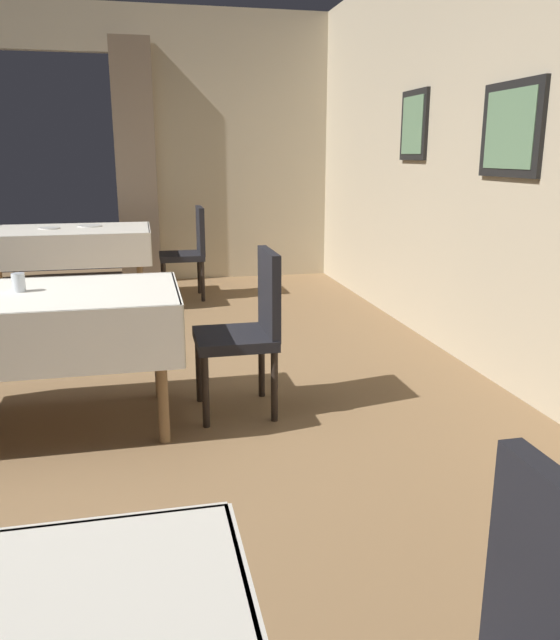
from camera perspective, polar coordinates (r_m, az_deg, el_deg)
name	(u,v)px	position (r m, az deg, el deg)	size (l,w,h in m)	color
wall_right	(541,144)	(4.01, 22.61, 14.55)	(0.16, 8.40, 3.00)	beige
wall_back	(49,146)	(7.55, -20.22, 14.55)	(6.40, 0.27, 3.00)	beige
dining_table_mid	(36,312)	(3.51, -21.28, 0.67)	(1.48, 0.89, 0.75)	olive
dining_table_far	(73,239)	(6.42, -18.28, 7.03)	(1.47, 1.02, 0.75)	olive
chair_mid_right	(249,324)	(3.55, -2.85, -0.38)	(0.44, 0.44, 0.93)	black
chair_far_right	(189,248)	(6.50, -8.21, 6.47)	(0.44, 0.44, 0.93)	black
glass_mid_b	(19,282)	(3.54, -22.61, 3.16)	(0.07, 0.07, 0.10)	silver
plate_far_a	(90,226)	(6.54, -16.85, 8.16)	(0.23, 0.23, 0.01)	white
plate_far_b	(49,228)	(6.47, -20.18, 7.82)	(0.19, 0.19, 0.01)	white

